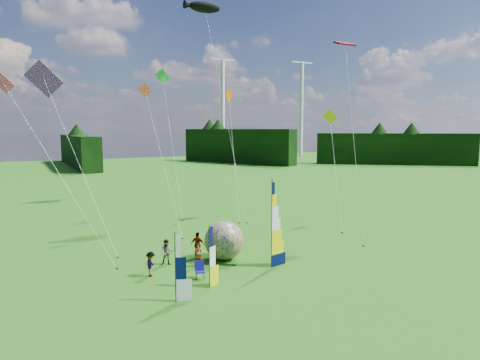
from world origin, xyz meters
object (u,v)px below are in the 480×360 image
spectator_c (151,264)px  bol_inflatable (224,240)px  kite_whale (224,97)px  side_banner_left (209,258)px  feather_banner_main (272,225)px  spectator_b (167,252)px  side_banner_far (175,269)px  spectator_a (198,255)px  spectator_d (198,245)px  camp_chair (200,270)px

spectator_c → bol_inflatable: bearing=-52.1°
bol_inflatable → kite_whale: bearing=64.0°
side_banner_left → kite_whale: size_ratio=0.14×
feather_banner_main → spectator_b: (-5.68, 3.62, -1.89)m
side_banner_left → spectator_b: bearing=74.4°
side_banner_far → spectator_a: side_banner_far is taller
feather_banner_main → bol_inflatable: (-1.92, 2.93, -1.41)m
spectator_d → feather_banner_main: bearing=173.5°
spectator_d → camp_chair: 4.36m
bol_inflatable → camp_chair: bol_inflatable is taller
feather_banner_main → camp_chair: size_ratio=5.26×
feather_banner_main → side_banner_far: (-7.18, -2.31, -0.99)m
kite_whale → spectator_d: bearing=-111.3°
feather_banner_main → spectator_a: feather_banner_main is taller
feather_banner_main → side_banner_far: 7.61m
spectator_b → spectator_d: spectator_d is taller
side_banner_far → bol_inflatable: side_banner_far is taller
spectator_c → spectator_d: 4.58m
side_banner_far → spectator_d: size_ratio=2.01×
side_banner_left → side_banner_far: 2.49m
bol_inflatable → spectator_a: 2.24m
side_banner_far → feather_banner_main: bearing=37.3°
spectator_b → feather_banner_main: bearing=-7.2°
feather_banner_main → spectator_d: size_ratio=3.16×
side_banner_left → side_banner_far: side_banner_far is taller
feather_banner_main → spectator_d: (-3.27, 4.27, -1.87)m
bol_inflatable → camp_chair: 4.06m
feather_banner_main → side_banner_far: bearing=-174.9°
spectator_b → camp_chair: spectator_b is taller
camp_chair → spectator_c: bearing=161.1°
side_banner_far → bol_inflatable: (5.26, 5.24, -0.42)m
camp_chair → spectator_a: bearing=87.5°
spectator_d → kite_whale: 19.00m
camp_chair → kite_whale: 22.79m
side_banner_far → camp_chair: (2.36, 2.51, -1.22)m
side_banner_left → bol_inflatable: 5.23m
side_banner_far → camp_chair: 3.66m
feather_banner_main → side_banner_left: (-4.88, -1.36, -1.01)m
kite_whale → camp_chair: bearing=-108.7°
bol_inflatable → spectator_d: bearing=135.4°
side_banner_far → kite_whale: (12.27, 19.57, 10.18)m
feather_banner_main → spectator_d: 5.69m
bol_inflatable → spectator_c: 5.43m
spectator_a → kite_whale: bearing=36.1°
spectator_d → side_banner_far: bearing=105.3°
feather_banner_main → spectator_a: size_ratio=3.58×
spectator_a → spectator_d: size_ratio=0.88×
side_banner_left → camp_chair: size_ratio=3.32×
bol_inflatable → spectator_c: bol_inflatable is taller
bol_inflatable → spectator_a: bearing=-165.7°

